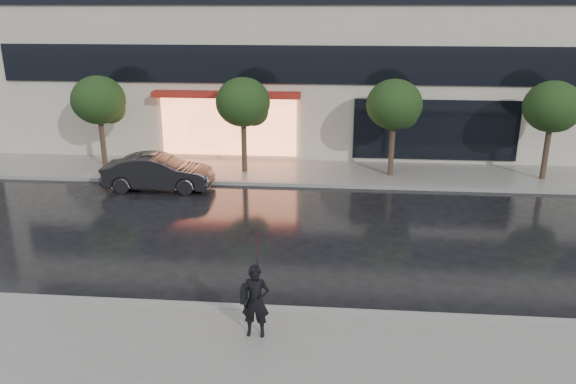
# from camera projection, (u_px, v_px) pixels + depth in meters

# --- Properties ---
(ground) EXTENTS (120.00, 120.00, 0.00)m
(ground) POSITION_uv_depth(u_px,v_px,m) (300.00, 293.00, 13.72)
(ground) COLOR black
(ground) RESTS_ON ground
(sidewalk_near) EXTENTS (60.00, 4.50, 0.12)m
(sidewalk_near) POSITION_uv_depth(u_px,v_px,m) (288.00, 373.00, 10.63)
(sidewalk_near) COLOR slate
(sidewalk_near) RESTS_ON ground
(sidewalk_far) EXTENTS (60.00, 3.50, 0.12)m
(sidewalk_far) POSITION_uv_depth(u_px,v_px,m) (317.00, 173.00, 23.39)
(sidewalk_far) COLOR slate
(sidewalk_far) RESTS_ON ground
(curb_near) EXTENTS (60.00, 0.25, 0.14)m
(curb_near) POSITION_uv_depth(u_px,v_px,m) (297.00, 311.00, 12.76)
(curb_near) COLOR gray
(curb_near) RESTS_ON ground
(curb_far) EXTENTS (60.00, 0.25, 0.14)m
(curb_far) POSITION_uv_depth(u_px,v_px,m) (315.00, 185.00, 21.73)
(curb_far) COLOR gray
(curb_far) RESTS_ON ground
(tree_far_west) EXTENTS (2.20, 2.20, 3.99)m
(tree_far_west) POSITION_uv_depth(u_px,v_px,m) (100.00, 102.00, 23.03)
(tree_far_west) COLOR #33261C
(tree_far_west) RESTS_ON ground
(tree_mid_west) EXTENTS (2.20, 2.20, 3.99)m
(tree_mid_west) POSITION_uv_depth(u_px,v_px,m) (245.00, 104.00, 22.52)
(tree_mid_west) COLOR #33261C
(tree_mid_west) RESTS_ON ground
(tree_mid_east) EXTENTS (2.20, 2.20, 3.99)m
(tree_mid_east) POSITION_uv_depth(u_px,v_px,m) (396.00, 106.00, 22.02)
(tree_mid_east) COLOR #33261C
(tree_mid_east) RESTS_ON ground
(tree_far_east) EXTENTS (2.20, 2.20, 3.99)m
(tree_far_east) POSITION_uv_depth(u_px,v_px,m) (554.00, 109.00, 21.52)
(tree_far_east) COLOR #33261C
(tree_far_east) RESTS_ON ground
(parked_car) EXTENTS (4.13, 1.53, 1.35)m
(parked_car) POSITION_uv_depth(u_px,v_px,m) (158.00, 172.00, 21.23)
(parked_car) COLOR black
(parked_car) RESTS_ON ground
(pedestrian_with_umbrella) EXTENTS (1.01, 1.02, 2.33)m
(pedestrian_with_umbrella) POSITION_uv_depth(u_px,v_px,m) (257.00, 267.00, 11.27)
(pedestrian_with_umbrella) COLOR black
(pedestrian_with_umbrella) RESTS_ON sidewalk_near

